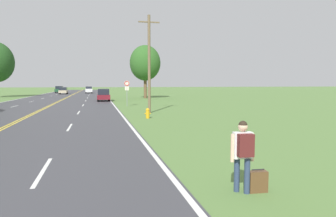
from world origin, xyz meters
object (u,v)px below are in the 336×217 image
(hitchhiker_person, at_px, (243,149))
(tree_mid_treeline, at_px, (145,63))
(suitcase, at_px, (258,182))
(car_dark_green_suv_receding, at_px, (59,89))
(fire_hydrant, at_px, (148,113))
(car_maroon_suv_approaching, at_px, (103,95))
(car_white_suv_mid_far, at_px, (89,90))
(traffic_sign, at_px, (127,87))
(car_champagne_hatchback_mid_near, at_px, (63,90))

(hitchhiker_person, xyz_separation_m, tree_mid_treeline, (4.88, 44.74, 4.96))
(suitcase, xyz_separation_m, car_dark_green_suv_receding, (-13.45, 79.45, 0.69))
(fire_hydrant, bearing_deg, car_dark_green_suv_receding, 101.82)
(car_maroon_suv_approaching, height_order, car_dark_green_suv_receding, car_dark_green_suv_receding)
(fire_hydrant, height_order, car_white_suv_mid_far, car_white_suv_mid_far)
(car_maroon_suv_approaching, bearing_deg, traffic_sign, 12.13)
(fire_hydrant, distance_m, traffic_sign, 12.16)
(car_dark_green_suv_receding, bearing_deg, hitchhiker_person, -169.45)
(car_white_suv_mid_far, xyz_separation_m, car_dark_green_suv_receding, (-7.82, 5.86, 0.01))
(tree_mid_treeline, relative_size, car_champagne_hatchback_mid_near, 2.37)
(hitchhiker_person, relative_size, car_maroon_suv_approaching, 0.41)
(traffic_sign, bearing_deg, tree_mid_treeline, 74.38)
(fire_hydrant, relative_size, car_maroon_suv_approaching, 0.18)
(car_maroon_suv_approaching, bearing_deg, suitcase, 3.77)
(tree_mid_treeline, bearing_deg, car_dark_green_suv_receding, 117.37)
(car_champagne_hatchback_mid_near, relative_size, car_dark_green_suv_receding, 0.78)
(suitcase, bearing_deg, tree_mid_treeline, -1.77)
(traffic_sign, xyz_separation_m, car_maroon_suv_approaching, (-2.36, 10.70, -1.24))
(car_maroon_suv_approaching, relative_size, car_dark_green_suv_receding, 0.85)
(car_dark_green_suv_receding, bearing_deg, fire_hydrant, -166.98)
(car_champagne_hatchback_mid_near, bearing_deg, car_dark_green_suv_receding, 11.28)
(traffic_sign, distance_m, car_white_suv_mid_far, 46.53)
(car_dark_green_suv_receding, bearing_deg, car_champagne_hatchback_mid_near, -167.83)
(fire_hydrant, xyz_separation_m, car_maroon_suv_approaching, (-2.68, 22.72, 0.53))
(traffic_sign, relative_size, tree_mid_treeline, 0.32)
(hitchhiker_person, height_order, fire_hydrant, hitchhiker_person)
(suitcase, relative_size, car_dark_green_suv_receding, 0.11)
(hitchhiker_person, relative_size, car_champagne_hatchback_mid_near, 0.45)
(car_maroon_suv_approaching, xyz_separation_m, car_dark_green_suv_receding, (-10.73, 41.36, 0.03))
(tree_mid_treeline, bearing_deg, fire_hydrant, -98.78)
(tree_mid_treeline, height_order, car_champagne_hatchback_mid_near, tree_mid_treeline)
(hitchhiker_person, distance_m, car_champagne_hatchback_mid_near, 69.28)
(car_white_suv_mid_far, distance_m, car_dark_green_suv_receding, 9.77)
(fire_hydrant, bearing_deg, car_champagne_hatchback_mid_near, 101.99)
(car_white_suv_mid_far, bearing_deg, tree_mid_treeline, 16.73)
(fire_hydrant, height_order, traffic_sign, traffic_sign)
(suitcase, bearing_deg, fire_hydrant, 4.14)
(fire_hydrant, relative_size, car_white_suv_mid_far, 0.16)
(car_maroon_suv_approaching, distance_m, car_dark_green_suv_receding, 42.73)
(traffic_sign, relative_size, car_maroon_suv_approaching, 0.68)
(traffic_sign, distance_m, car_champagne_hatchback_mid_near, 42.52)
(car_champagne_hatchback_mid_near, xyz_separation_m, car_white_suv_mid_far, (5.69, 5.15, 0.08))
(car_white_suv_mid_far, relative_size, car_dark_green_suv_receding, 0.94)
(suitcase, distance_m, fire_hydrant, 15.36)
(hitchhiker_person, bearing_deg, traffic_sign, 3.93)
(traffic_sign, bearing_deg, car_champagne_hatchback_mid_near, 104.94)
(suitcase, relative_size, tree_mid_treeline, 0.06)
(tree_mid_treeline, bearing_deg, suitcase, -95.74)
(fire_hydrant, bearing_deg, car_maroon_suv_approaching, 96.72)
(suitcase, relative_size, car_champagne_hatchback_mid_near, 0.15)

